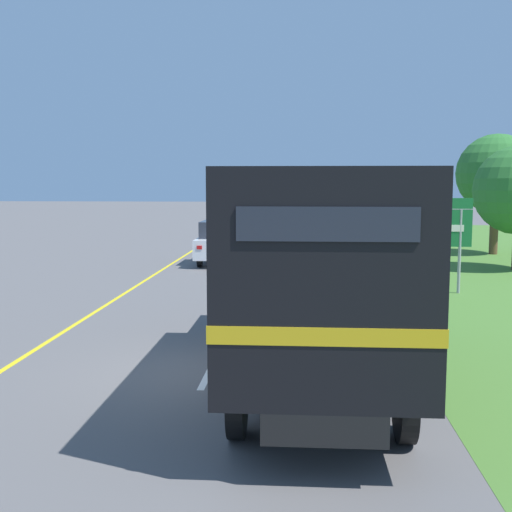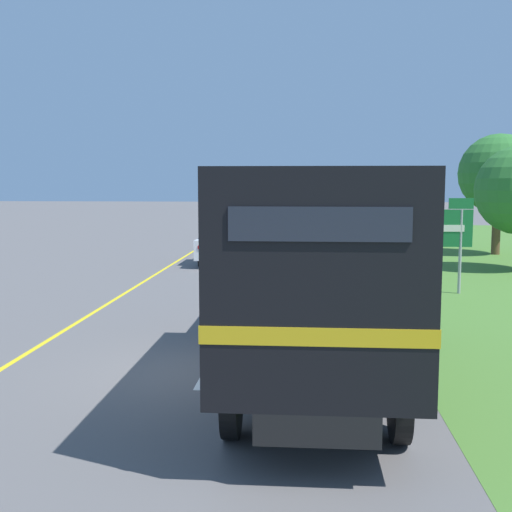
{
  "view_description": "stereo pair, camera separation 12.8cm",
  "coord_description": "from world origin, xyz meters",
  "px_view_note": "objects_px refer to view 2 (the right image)",
  "views": [
    {
      "loc": [
        1.6,
        -10.9,
        3.34
      ],
      "look_at": [
        0.3,
        7.63,
        1.2
      ],
      "focal_mm": 45.0,
      "sensor_mm": 36.0,
      "label": 1
    },
    {
      "loc": [
        1.73,
        -10.89,
        3.34
      ],
      "look_at": [
        0.3,
        7.63,
        1.2
      ],
      "focal_mm": 45.0,
      "sensor_mm": 36.0,
      "label": 2
    }
  ],
  "objects_px": {
    "highway_sign": "(436,231)",
    "lead_car_grey_ahead": "(308,221)",
    "lead_car_white": "(223,242)",
    "roadside_tree_mid": "(499,174)",
    "horse_trailer_truck": "(314,265)"
  },
  "relations": [
    {
      "from": "horse_trailer_truck",
      "to": "lead_car_white",
      "type": "height_order",
      "value": "horse_trailer_truck"
    },
    {
      "from": "lead_car_white",
      "to": "horse_trailer_truck",
      "type": "bearing_deg",
      "value": -77.21
    },
    {
      "from": "horse_trailer_truck",
      "to": "lead_car_white",
      "type": "distance_m",
      "value": 15.92
    },
    {
      "from": "lead_car_white",
      "to": "highway_sign",
      "type": "bearing_deg",
      "value": -42.16
    },
    {
      "from": "lead_car_grey_ahead",
      "to": "highway_sign",
      "type": "distance_m",
      "value": 21.98
    },
    {
      "from": "lead_car_white",
      "to": "roadside_tree_mid",
      "type": "height_order",
      "value": "roadside_tree_mid"
    },
    {
      "from": "highway_sign",
      "to": "horse_trailer_truck",
      "type": "bearing_deg",
      "value": -112.9
    },
    {
      "from": "lead_car_grey_ahead",
      "to": "highway_sign",
      "type": "xyz_separation_m",
      "value": [
        3.71,
        -21.64,
        0.98
      ]
    },
    {
      "from": "lead_car_grey_ahead",
      "to": "lead_car_white",
      "type": "bearing_deg",
      "value": -103.32
    },
    {
      "from": "highway_sign",
      "to": "lead_car_grey_ahead",
      "type": "bearing_deg",
      "value": 99.73
    },
    {
      "from": "highway_sign",
      "to": "roadside_tree_mid",
      "type": "distance_m",
      "value": 12.13
    },
    {
      "from": "lead_car_white",
      "to": "lead_car_grey_ahead",
      "type": "relative_size",
      "value": 0.85
    },
    {
      "from": "horse_trailer_truck",
      "to": "highway_sign",
      "type": "distance_m",
      "value": 9.66
    },
    {
      "from": "lead_car_grey_ahead",
      "to": "roadside_tree_mid",
      "type": "relative_size",
      "value": 0.83
    },
    {
      "from": "horse_trailer_truck",
      "to": "lead_car_grey_ahead",
      "type": "bearing_deg",
      "value": 89.91
    }
  ]
}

